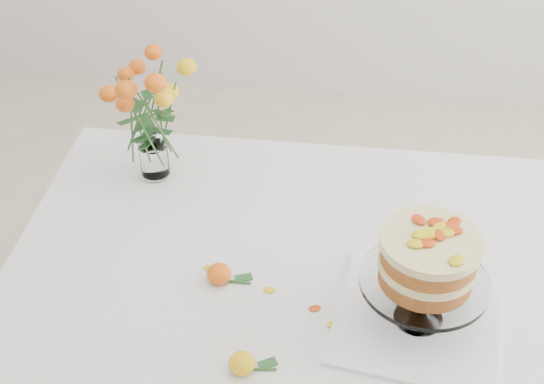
# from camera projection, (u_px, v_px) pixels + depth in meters

# --- Properties ---
(table) EXTENTS (1.43, 0.93, 0.76)m
(table) POSITION_uv_depth(u_px,v_px,m) (327.00, 289.00, 1.72)
(table) COLOR tan
(table) RESTS_ON ground
(napkin) EXTENTS (0.37, 0.37, 0.01)m
(napkin) POSITION_uv_depth(u_px,v_px,m) (417.00, 320.00, 1.53)
(napkin) COLOR white
(napkin) RESTS_ON table
(cake_stand) EXTENTS (0.25, 0.25, 0.23)m
(cake_stand) POSITION_uv_depth(u_px,v_px,m) (427.00, 264.00, 1.44)
(cake_stand) COLOR silver
(cake_stand) RESTS_ON napkin
(rose_vase) EXTENTS (0.25, 0.25, 0.37)m
(rose_vase) POSITION_uv_depth(u_px,v_px,m) (148.00, 103.00, 1.79)
(rose_vase) COLOR silver
(rose_vase) RESTS_ON table
(loose_rose_near) EXTENTS (0.09, 0.05, 0.04)m
(loose_rose_near) POSITION_uv_depth(u_px,v_px,m) (242.00, 363.00, 1.43)
(loose_rose_near) COLOR yellow
(loose_rose_near) RESTS_ON table
(loose_rose_far) EXTENTS (0.09, 0.05, 0.04)m
(loose_rose_far) POSITION_uv_depth(u_px,v_px,m) (219.00, 274.00, 1.61)
(loose_rose_far) COLOR #CB4809
(loose_rose_far) RESTS_ON table
(stray_petal_a) EXTENTS (0.03, 0.02, 0.00)m
(stray_petal_a) POSITION_uv_depth(u_px,v_px,m) (269.00, 290.00, 1.60)
(stray_petal_a) COLOR #DDBE0D
(stray_petal_a) RESTS_ON table
(stray_petal_b) EXTENTS (0.03, 0.02, 0.00)m
(stray_petal_b) POSITION_uv_depth(u_px,v_px,m) (315.00, 308.00, 1.56)
(stray_petal_b) COLOR #DDBE0D
(stray_petal_b) RESTS_ON table
(stray_petal_c) EXTENTS (0.03, 0.02, 0.00)m
(stray_petal_c) POSITION_uv_depth(u_px,v_px,m) (333.00, 325.00, 1.53)
(stray_petal_c) COLOR #DDBE0D
(stray_petal_c) RESTS_ON table
(stray_petal_d) EXTENTS (0.03, 0.02, 0.00)m
(stray_petal_d) POSITION_uv_depth(u_px,v_px,m) (209.00, 268.00, 1.66)
(stray_petal_d) COLOR #DDBE0D
(stray_petal_d) RESTS_ON table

